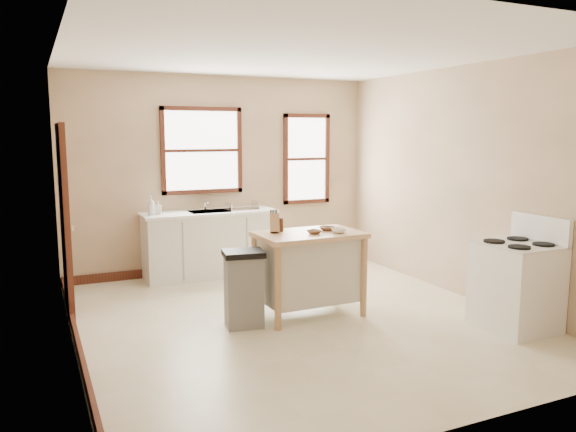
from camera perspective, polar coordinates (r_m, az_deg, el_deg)
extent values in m
plane|color=beige|center=(6.16, 0.90, -10.43)|extent=(5.00, 5.00, 0.00)
plane|color=white|center=(5.89, 0.97, 16.31)|extent=(5.00, 5.00, 0.00)
cube|color=#DBB290|center=(8.18, -6.69, 4.20)|extent=(4.50, 0.04, 2.80)
cube|color=#DBB290|center=(5.30, -21.57, 1.43)|extent=(0.04, 5.00, 2.80)
cube|color=#DBB290|center=(7.13, 17.49, 3.27)|extent=(0.04, 5.00, 2.80)
cube|color=#3E1A11|center=(6.63, -21.73, -0.34)|extent=(0.06, 0.90, 2.10)
cube|color=#3E1A11|center=(8.36, -6.47, -5.01)|extent=(4.50, 0.04, 0.12)
cube|color=#3E1A11|center=(5.61, -20.51, -12.26)|extent=(0.04, 5.00, 0.12)
cylinder|color=silver|center=(8.02, -8.42, 1.43)|extent=(0.03, 0.03, 0.22)
imported|color=#B2B2B2|center=(7.60, -13.74, 1.02)|extent=(0.11, 0.11, 0.25)
imported|color=#B2B2B2|center=(7.68, -13.06, 0.83)|extent=(0.10, 0.10, 0.18)
cylinder|color=#422211|center=(6.13, -0.68, -0.91)|extent=(0.05, 0.05, 0.15)
imported|color=brown|center=(6.02, 2.69, -1.62)|extent=(0.20, 0.20, 0.04)
imported|color=brown|center=(6.22, 3.98, -1.28)|extent=(0.24, 0.24, 0.04)
imported|color=white|center=(6.07, 5.19, -1.51)|extent=(0.18, 0.18, 0.05)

